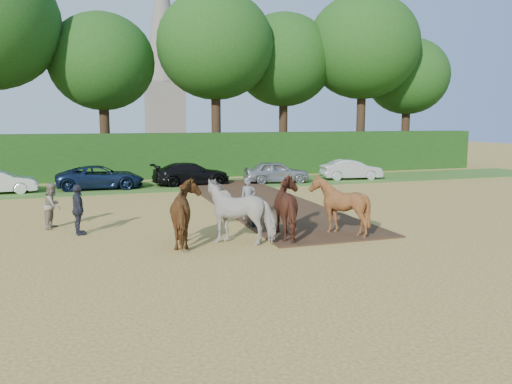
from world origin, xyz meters
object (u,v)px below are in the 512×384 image
(spectator_far, at_px, (78,210))
(spectator_near, at_px, (53,206))
(plough_team, at_px, (267,209))
(church, at_px, (163,47))
(parked_cars, at_px, (151,176))

(spectator_far, bearing_deg, spectator_near, 20.24)
(spectator_far, height_order, plough_team, plough_team)
(church, bearing_deg, parked_cars, -99.38)
(spectator_near, height_order, plough_team, plough_team)
(spectator_near, relative_size, church, 0.06)
(plough_team, relative_size, parked_cars, 0.22)
(spectator_far, height_order, church, church)
(spectator_near, height_order, spectator_far, spectator_far)
(plough_team, relative_size, church, 0.25)
(spectator_far, distance_m, plough_team, 6.40)
(spectator_near, height_order, parked_cars, spectator_near)
(spectator_far, distance_m, parked_cars, 12.14)
(church, bearing_deg, spectator_near, -102.60)
(spectator_near, xyz_separation_m, parked_cars, (4.65, 10.09, -0.16))
(parked_cars, bearing_deg, plough_team, -81.49)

